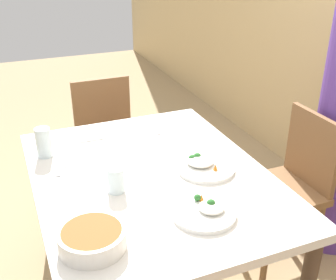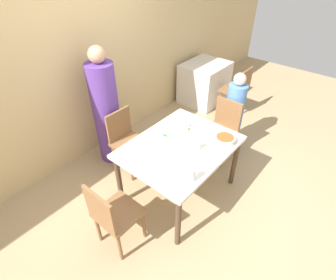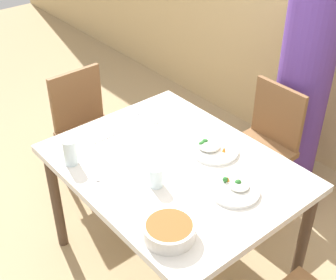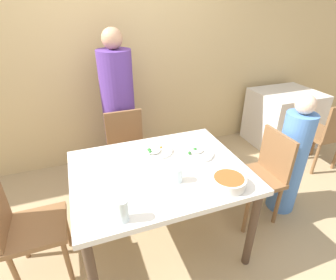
{
  "view_description": "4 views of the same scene",
  "coord_description": "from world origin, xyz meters",
  "px_view_note": "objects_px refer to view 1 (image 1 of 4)",
  "views": [
    {
      "loc": [
        1.48,
        -0.53,
        1.68
      ],
      "look_at": [
        -0.05,
        0.1,
        0.87
      ],
      "focal_mm": 45.0,
      "sensor_mm": 36.0,
      "label": 1
    },
    {
      "loc": [
        -1.8,
        -1.34,
        2.55
      ],
      "look_at": [
        -0.12,
        0.07,
        0.86
      ],
      "focal_mm": 28.0,
      "sensor_mm": 36.0,
      "label": 2
    },
    {
      "loc": [
        1.45,
        -1.25,
        2.22
      ],
      "look_at": [
        -0.04,
        -0.01,
        0.89
      ],
      "focal_mm": 50.0,
      "sensor_mm": 36.0,
      "label": 3
    },
    {
      "loc": [
        -0.48,
        -1.5,
        1.85
      ],
      "look_at": [
        0.1,
        0.08,
        0.94
      ],
      "focal_mm": 28.0,
      "sensor_mm": 36.0,
      "label": 4
    }
  ],
  "objects_px": {
    "chair_adult_spot": "(290,183)",
    "glass_water_tall": "(116,180)",
    "bowl_curry": "(92,238)",
    "plate_rice_adult": "(204,166)"
  },
  "relations": [
    {
      "from": "chair_adult_spot",
      "to": "plate_rice_adult",
      "type": "height_order",
      "value": "chair_adult_spot"
    },
    {
      "from": "plate_rice_adult",
      "to": "glass_water_tall",
      "type": "xyz_separation_m",
      "value": [
        0.02,
        -0.41,
        0.04
      ]
    },
    {
      "from": "bowl_curry",
      "to": "glass_water_tall",
      "type": "xyz_separation_m",
      "value": [
        -0.3,
        0.17,
        0.02
      ]
    },
    {
      "from": "bowl_curry",
      "to": "plate_rice_adult",
      "type": "relative_size",
      "value": 0.89
    },
    {
      "from": "plate_rice_adult",
      "to": "glass_water_tall",
      "type": "height_order",
      "value": "glass_water_tall"
    },
    {
      "from": "bowl_curry",
      "to": "glass_water_tall",
      "type": "distance_m",
      "value": 0.34
    },
    {
      "from": "chair_adult_spot",
      "to": "bowl_curry",
      "type": "xyz_separation_m",
      "value": [
        0.44,
        -1.16,
        0.31
      ]
    },
    {
      "from": "chair_adult_spot",
      "to": "glass_water_tall",
      "type": "height_order",
      "value": "glass_water_tall"
    },
    {
      "from": "chair_adult_spot",
      "to": "glass_water_tall",
      "type": "bearing_deg",
      "value": -81.95
    },
    {
      "from": "bowl_curry",
      "to": "plate_rice_adult",
      "type": "distance_m",
      "value": 0.66
    }
  ]
}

